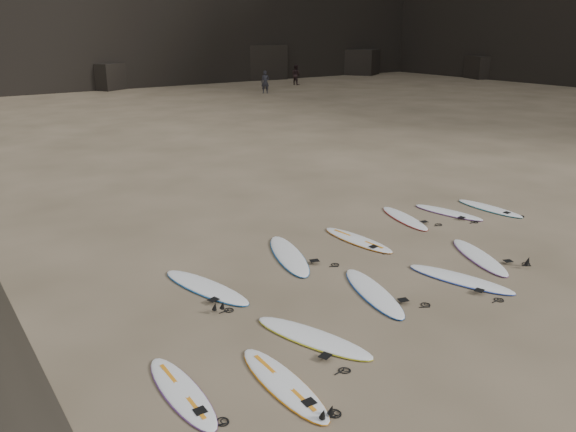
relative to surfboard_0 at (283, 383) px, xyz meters
name	(u,v)px	position (x,y,z in m)	size (l,w,h in m)	color
ground	(397,294)	(3.88, 1.28, -0.04)	(240.00, 240.00, 0.00)	#897559
surfboard_0	(283,383)	(0.00, 0.00, 0.00)	(0.58, 2.41, 0.09)	white
surfboard_1	(313,337)	(1.25, 0.85, 0.00)	(0.61, 2.53, 0.09)	white
surfboard_2	(373,292)	(3.47, 1.57, 0.00)	(0.61, 2.56, 0.09)	white
surfboard_3	(460,279)	(5.58, 0.93, 0.00)	(0.60, 2.51, 0.09)	white
surfboard_4	(479,257)	(7.03, 1.51, 0.00)	(0.59, 2.46, 0.09)	white
surfboard_5	(206,287)	(0.59, 3.90, 0.00)	(0.63, 2.63, 0.09)	white
surfboard_6	(289,255)	(3.15, 4.33, 0.01)	(0.66, 2.76, 0.10)	white
surfboard_7	(358,240)	(5.31, 4.15, 0.00)	(0.58, 2.43, 0.09)	white
surfboard_8	(404,218)	(7.68, 4.70, 0.00)	(0.56, 2.35, 0.08)	white
surfboard_9	(448,212)	(9.21, 4.32, 0.00)	(0.55, 2.28, 0.08)	white
surfboard_10	(489,208)	(10.61, 3.84, 0.00)	(0.56, 2.32, 0.08)	white
surfboard_11	(182,391)	(-1.45, 0.74, 0.00)	(0.54, 2.26, 0.08)	white
person_a	(265,82)	(22.17, 35.02, 0.91)	(0.69, 0.45, 1.90)	#232228
person_b	(296,75)	(28.58, 39.43, 0.92)	(0.93, 0.73, 1.92)	black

